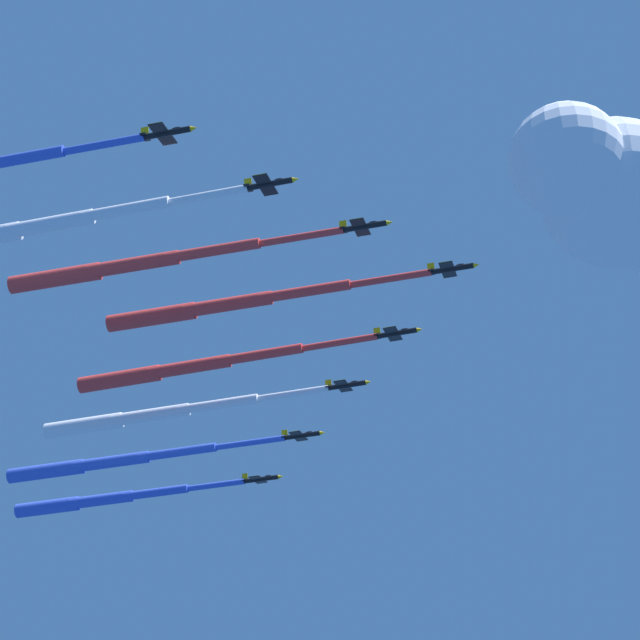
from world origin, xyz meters
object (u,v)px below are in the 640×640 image
(jet_port_mid, at_px, (147,416))
(jet_port_outer, at_px, (108,462))
(jet_trail_port, at_px, (100,500))
(jet_starboard_inner, at_px, (129,265))
(jet_lead, at_px, (224,305))
(jet_port_inner, at_px, (186,368))
(jet_starboard_mid, at_px, (48,225))

(jet_port_mid, xyz_separation_m, jet_port_outer, (5.19, 20.90, -0.17))
(jet_port_mid, bearing_deg, jet_trail_port, 68.27)
(jet_starboard_inner, height_order, jet_trail_port, jet_trail_port)
(jet_lead, distance_m, jet_port_mid, 42.24)
(jet_starboard_inner, distance_m, jet_trail_port, 86.64)
(jet_port_mid, height_order, jet_trail_port, jet_trail_port)
(jet_lead, height_order, jet_port_outer, jet_lead)
(jet_starboard_inner, bearing_deg, jet_port_inner, 29.34)
(jet_lead, bearing_deg, jet_starboard_inner, 168.79)
(jet_port_mid, distance_m, jet_trail_port, 38.66)
(jet_lead, height_order, jet_starboard_inner, jet_lead)
(jet_lead, bearing_deg, jet_port_mid, 72.09)
(jet_starboard_inner, xyz_separation_m, jet_port_mid, (33.95, 36.04, 0.10))
(jet_starboard_mid, height_order, jet_port_outer, jet_port_outer)
(jet_port_inner, xyz_separation_m, jet_port_mid, (5.71, 20.17, 0.77))
(jet_starboard_mid, height_order, jet_trail_port, jet_trail_port)
(jet_port_mid, height_order, jet_port_outer, jet_port_mid)
(jet_lead, xyz_separation_m, jet_starboard_inner, (-20.96, 4.15, -0.17))
(jet_port_mid, distance_m, jet_starboard_mid, 62.88)
(jet_port_mid, bearing_deg, jet_port_outer, 76.06)
(jet_trail_port, bearing_deg, jet_port_inner, -109.65)
(jet_port_mid, bearing_deg, jet_lead, -107.91)
(jet_starboard_inner, distance_m, jet_port_outer, 69.09)
(jet_port_inner, height_order, jet_port_outer, jet_port_outer)
(jet_port_outer, bearing_deg, jet_trail_port, 58.72)
(jet_starboard_inner, bearing_deg, jet_starboard_mid, 176.53)
(jet_lead, xyz_separation_m, jet_port_outer, (18.18, 61.09, -0.24))
(jet_lead, relative_size, jet_port_mid, 1.00)
(jet_port_inner, distance_m, jet_port_mid, 20.98)
(jet_starboard_inner, distance_m, jet_starboard_mid, 18.39)
(jet_lead, distance_m, jet_port_outer, 63.74)
(jet_port_outer, distance_m, jet_trail_port, 17.57)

